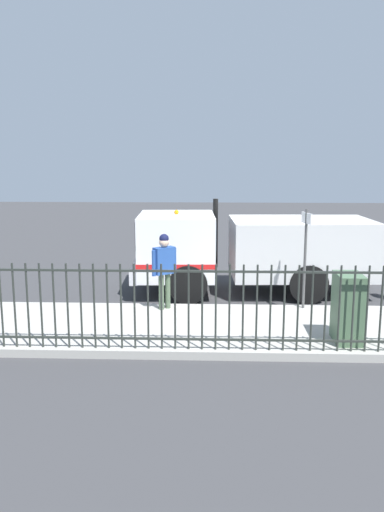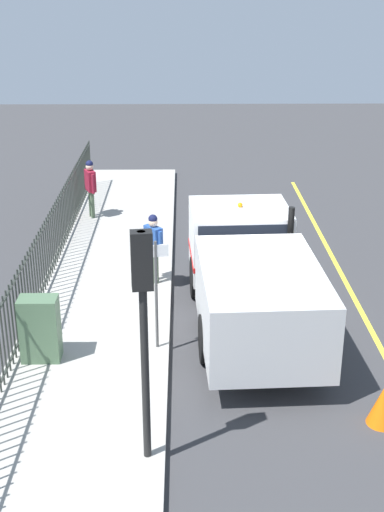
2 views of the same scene
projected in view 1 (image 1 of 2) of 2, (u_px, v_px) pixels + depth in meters
ground_plane at (259, 292)px, 14.07m from camera, size 55.80×55.80×0.00m
sidewalk_slab at (274, 329)px, 10.80m from camera, size 3.11×25.37×0.15m
lane_marking at (252, 272)px, 16.56m from camera, size 0.12×22.83×0.01m
work_truck at (242, 246)px, 13.78m from camera, size 2.55×6.27×2.41m
worker_standing at (164, 263)px, 11.80m from camera, size 0.47×0.52×1.71m
iron_fence at (284, 308)px, 9.26m from camera, size 0.04×21.60×1.55m
utility_cabinet at (348, 308)px, 9.75m from camera, size 0.73×0.47×1.29m
traffic_cone at (362, 265)px, 15.72m from camera, size 0.52×0.52×0.75m
street_sign at (305, 247)px, 11.79m from camera, size 0.49×0.15×2.25m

